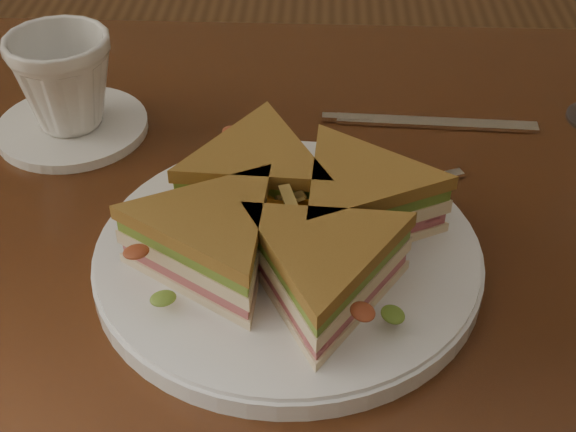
{
  "coord_description": "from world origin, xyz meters",
  "views": [
    {
      "loc": [
        -0.03,
        -0.52,
        1.18
      ],
      "look_at": [
        -0.06,
        -0.04,
        0.8
      ],
      "focal_mm": 50.0,
      "sensor_mm": 36.0,
      "label": 1
    }
  ],
  "objects": [
    {
      "name": "table",
      "position": [
        0.0,
        0.0,
        0.65
      ],
      "size": [
        1.2,
        0.8,
        0.75
      ],
      "color": "black",
      "rests_on": "ground"
    },
    {
      "name": "plate",
      "position": [
        -0.06,
        -0.04,
        0.76
      ],
      "size": [
        0.31,
        0.31,
        0.02
      ],
      "primitive_type": "cylinder",
      "color": "white",
      "rests_on": "table"
    },
    {
      "name": "sandwich_wedges",
      "position": [
        -0.06,
        -0.04,
        0.8
      ],
      "size": [
        0.31,
        0.31,
        0.06
      ],
      "color": "beige",
      "rests_on": "plate"
    },
    {
      "name": "crisps_mound",
      "position": [
        -0.06,
        -0.04,
        0.79
      ],
      "size": [
        0.09,
        0.09,
        0.05
      ],
      "primitive_type": null,
      "color": "#B76817",
      "rests_on": "plate"
    },
    {
      "name": "spoon",
      "position": [
        -0.03,
        0.03,
        0.75
      ],
      "size": [
        0.17,
        0.08,
        0.01
      ],
      "rotation": [
        0.0,
        0.0,
        0.4
      ],
      "color": "silver",
      "rests_on": "table"
    },
    {
      "name": "knife",
      "position": [
        0.07,
        0.17,
        0.75
      ],
      "size": [
        0.22,
        0.02,
        0.0
      ],
      "rotation": [
        0.0,
        0.0,
        -0.04
      ],
      "color": "silver",
      "rests_on": "table"
    },
    {
      "name": "saucer",
      "position": [
        -0.28,
        0.15,
        0.76
      ],
      "size": [
        0.15,
        0.15,
        0.01
      ],
      "primitive_type": "cylinder",
      "color": "white",
      "rests_on": "table"
    },
    {
      "name": "coffee_cup",
      "position": [
        -0.28,
        0.15,
        0.81
      ],
      "size": [
        0.11,
        0.11,
        0.09
      ],
      "primitive_type": "imported",
      "rotation": [
        0.0,
        0.0,
        0.07
      ],
      "color": "white",
      "rests_on": "saucer"
    }
  ]
}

